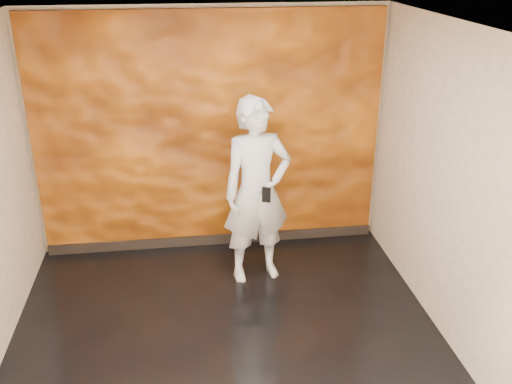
# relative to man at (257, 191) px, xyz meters

# --- Properties ---
(room) EXTENTS (4.02, 4.02, 2.81)m
(room) POSITION_rel_man_xyz_m (-0.42, -1.15, 0.40)
(room) COLOR black
(room) RESTS_ON ground
(feature_wall) EXTENTS (3.90, 0.06, 2.75)m
(feature_wall) POSITION_rel_man_xyz_m (-0.42, 0.81, 0.38)
(feature_wall) COLOR #D06910
(feature_wall) RESTS_ON ground
(baseboard) EXTENTS (3.90, 0.04, 0.12)m
(baseboard) POSITION_rel_man_xyz_m (-0.42, 0.77, -0.94)
(baseboard) COLOR black
(baseboard) RESTS_ON ground
(man) EXTENTS (0.81, 0.62, 2.01)m
(man) POSITION_rel_man_xyz_m (0.00, 0.00, 0.00)
(man) COLOR #959AA4
(man) RESTS_ON ground
(phone) EXTENTS (0.09, 0.05, 0.16)m
(phone) POSITION_rel_man_xyz_m (0.05, -0.31, 0.09)
(phone) COLOR black
(phone) RESTS_ON man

